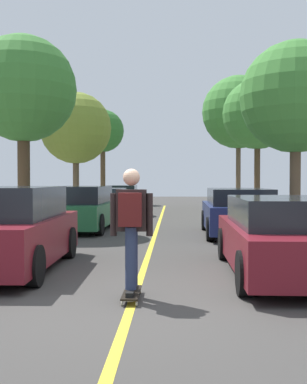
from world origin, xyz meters
name	(u,v)px	position (x,y,z in m)	size (l,w,h in m)	color
ground	(132,302)	(0.00, 0.00, 0.00)	(80.00, 80.00, 0.00)	#3D3A38
center_line	(148,255)	(0.00, 4.00, 0.00)	(0.12, 39.20, 0.01)	gold
parked_car_left_nearest	(8,230)	(-2.44, 2.17, 0.73)	(1.97, 4.12, 1.50)	maroon
parked_car_left_near	(81,209)	(-2.44, 8.90, 0.70)	(1.99, 4.10, 1.42)	#1E5B33
parked_car_left_far	(106,203)	(-2.44, 14.84, 0.61)	(2.06, 4.68, 1.25)	white
parked_car_left_farthest	(122,197)	(-2.44, 21.25, 0.64)	(1.99, 4.47, 1.31)	#1E5B33
parked_car_right_nearest	(285,236)	(2.44, 1.92, 0.66)	(2.01, 4.49, 1.32)	maroon
parked_car_right_near	(238,212)	(2.44, 7.74, 0.69)	(2.05, 4.23, 1.37)	navy
street_tree_left_nearest	(23,90)	(-4.19, 8.62, 4.46)	(3.34, 3.34, 6.03)	#4C3823
street_tree_left_near	(76,128)	(-4.19, 16.69, 4.12)	(3.45, 3.45, 5.72)	brown
street_tree_left_far	(103,132)	(-4.19, 25.54, 4.85)	(2.83, 2.83, 6.18)	#4C3823
street_tree_right_nearest	(296,98)	(4.19, 8.17, 4.08)	(3.33, 3.33, 5.62)	brown
street_tree_right_near	(257,115)	(4.19, 14.66, 4.45)	(3.04, 3.04, 5.85)	#4C3823
street_tree_right_far	(239,112)	(4.19, 20.71, 5.41)	(4.08, 4.08, 7.32)	brown
skateboard	(132,293)	(-0.03, 0.16, 0.09)	(0.22, 0.84, 0.10)	black
skateboarder	(131,222)	(-0.03, 0.12, 1.05)	(0.58, 0.70, 1.67)	black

